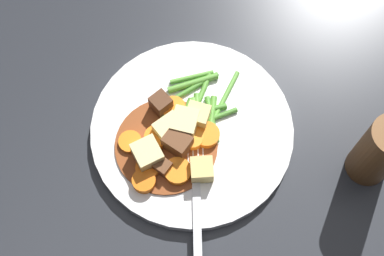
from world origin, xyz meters
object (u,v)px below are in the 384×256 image
object	(u,v)px
carrot_slice_0	(147,169)
potato_chunk_4	(170,130)
pepper_mill	(379,151)
carrot_slice_2	(193,139)
fork	(196,193)
carrot_slice_3	(144,181)
potato_chunk_0	(202,170)
meat_chunk_0	(177,143)
carrot_slice_1	(130,142)
carrot_slice_7	(156,138)
potato_chunk_1	(148,154)
carrot_slice_4	(178,171)
meat_chunk_1	(162,166)
meat_chunk_2	(162,102)
carrot_slice_5	(205,137)
carrot_slice_6	(173,109)
potato_chunk_3	(198,116)
dinner_plate	(192,130)
potato_chunk_2	(185,124)

from	to	relation	value
carrot_slice_0	potato_chunk_4	world-z (taller)	potato_chunk_4
potato_chunk_4	pepper_mill	world-z (taller)	pepper_mill
carrot_slice_2	fork	distance (m)	0.07
carrot_slice_3	potato_chunk_4	size ratio (longest dim) A/B	0.86
potato_chunk_0	meat_chunk_0	xyz separation A→B (m)	(-0.01, -0.04, 0.00)
carrot_slice_1	carrot_slice_7	distance (m)	0.03
potato_chunk_0	potato_chunk_1	world-z (taller)	potato_chunk_1
carrot_slice_0	carrot_slice_3	bearing A→B (deg)	22.07
carrot_slice_2	potato_chunk_4	world-z (taller)	potato_chunk_4
carrot_slice_2	carrot_slice_4	size ratio (longest dim) A/B	0.80
meat_chunk_1	fork	size ratio (longest dim) A/B	0.15
carrot_slice_1	meat_chunk_2	world-z (taller)	meat_chunk_2
carrot_slice_5	carrot_slice_4	bearing A→B (deg)	-2.18
carrot_slice_0	carrot_slice_5	bearing A→B (deg)	154.88
carrot_slice_1	pepper_mill	size ratio (longest dim) A/B	0.27
meat_chunk_2	meat_chunk_0	bearing A→B (deg)	53.44
carrot_slice_4	meat_chunk_1	world-z (taller)	meat_chunk_1
carrot_slice_1	carrot_slice_3	size ratio (longest dim) A/B	1.01
carrot_slice_1	carrot_slice_6	size ratio (longest dim) A/B	0.94
meat_chunk_1	meat_chunk_2	xyz separation A→B (m)	(-0.07, -0.05, 0.00)
carrot_slice_3	potato_chunk_3	xyz separation A→B (m)	(-0.11, 0.01, 0.01)
potato_chunk_4	pepper_mill	bearing A→B (deg)	115.73
dinner_plate	carrot_slice_1	world-z (taller)	carrot_slice_1
potato_chunk_4	fork	bearing A→B (deg)	57.76
meat_chunk_1	potato_chunk_1	bearing A→B (deg)	-93.13
meat_chunk_1	fork	xyz separation A→B (m)	(0.00, 0.05, -0.01)
carrot_slice_7	carrot_slice_0	bearing A→B (deg)	20.54
carrot_slice_5	meat_chunk_0	distance (m)	0.04
dinner_plate	carrot_slice_4	world-z (taller)	carrot_slice_4
potato_chunk_0	potato_chunk_1	size ratio (longest dim) A/B	0.81
carrot_slice_3	carrot_slice_4	xyz separation A→B (m)	(-0.03, 0.03, 0.00)
carrot_slice_2	fork	bearing A→B (deg)	38.43
carrot_slice_4	potato_chunk_2	distance (m)	0.06
carrot_slice_0	carrot_slice_2	xyz separation A→B (m)	(-0.06, 0.02, 0.00)
carrot_slice_2	potato_chunk_2	distance (m)	0.02
carrot_slice_0	pepper_mill	bearing A→B (deg)	126.58
potato_chunk_3	carrot_slice_4	bearing A→B (deg)	15.08
potato_chunk_0	fork	xyz separation A→B (m)	(0.03, 0.01, -0.01)
carrot_slice_6	meat_chunk_1	size ratio (longest dim) A/B	1.38
carrot_slice_4	meat_chunk_2	size ratio (longest dim) A/B	1.23
dinner_plate	meat_chunk_2	distance (m)	0.05
carrot_slice_1	potato_chunk_1	size ratio (longest dim) A/B	0.87
meat_chunk_2	dinner_plate	bearing A→B (deg)	86.04
potato_chunk_3	potato_chunk_4	bearing A→B (deg)	-27.78
meat_chunk_1	carrot_slice_2	bearing A→B (deg)	169.20
potato_chunk_4	potato_chunk_3	bearing A→B (deg)	152.22
carrot_slice_6	fork	xyz separation A→B (m)	(0.07, 0.09, -0.00)
carrot_slice_5	pepper_mill	distance (m)	0.21
carrot_slice_0	carrot_slice_7	size ratio (longest dim) A/B	0.96
carrot_slice_3	potato_chunk_3	distance (m)	0.11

